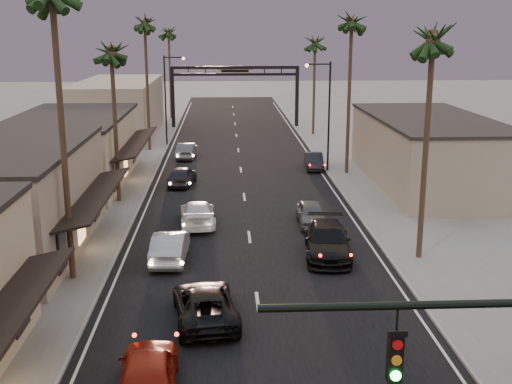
{
  "coord_description": "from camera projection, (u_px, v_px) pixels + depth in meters",
  "views": [
    {
      "loc": [
        -1.37,
        -6.79,
        11.56
      ],
      "look_at": [
        0.41,
        28.62,
        2.5
      ],
      "focal_mm": 45.0,
      "sensor_mm": 36.0,
      "label": 1
    }
  ],
  "objects": [
    {
      "name": "ground",
      "position": [
        243.0,
        187.0,
        48.21
      ],
      "size": [
        200.0,
        200.0,
        0.0
      ],
      "primitive_type": "plane",
      "color": "slate",
      "rests_on": "ground"
    },
    {
      "name": "road",
      "position": [
        241.0,
        172.0,
        53.04
      ],
      "size": [
        14.0,
        120.0,
        0.02
      ],
      "primitive_type": "cube",
      "color": "black",
      "rests_on": "ground"
    },
    {
      "name": "sidewalk_left",
      "position": [
        137.0,
        156.0,
        59.34
      ],
      "size": [
        5.0,
        92.0,
        0.12
      ],
      "primitive_type": "cube",
      "color": "slate",
      "rests_on": "ground"
    },
    {
      "name": "sidewalk_right",
      "position": [
        340.0,
        155.0,
        60.26
      ],
      "size": [
        5.0,
        92.0,
        0.12
      ],
      "primitive_type": "cube",
      "color": "slate",
      "rests_on": "ground"
    },
    {
      "name": "storefront_mid",
      "position": [
        1.0,
        203.0,
        33.34
      ],
      "size": [
        8.0,
        14.0,
        5.5
      ],
      "primitive_type": "cube",
      "color": "gray",
      "rests_on": "ground"
    },
    {
      "name": "storefront_far",
      "position": [
        72.0,
        151.0,
        48.89
      ],
      "size": [
        8.0,
        16.0,
        5.0
      ],
      "primitive_type": "cube",
      "color": "#B6AC8B",
      "rests_on": "ground"
    },
    {
      "name": "storefront_dist",
      "position": [
        119.0,
        108.0,
        71.02
      ],
      "size": [
        8.0,
        20.0,
        6.0
      ],
      "primitive_type": "cube",
      "color": "gray",
      "rests_on": "ground"
    },
    {
      "name": "building_right",
      "position": [
        428.0,
        152.0,
        48.27
      ],
      "size": [
        8.0,
        18.0,
        5.0
      ],
      "primitive_type": "cube",
      "color": "gray",
      "rests_on": "ground"
    },
    {
      "name": "arch",
      "position": [
        235.0,
        81.0,
        75.86
      ],
      "size": [
        15.2,
        0.4,
        7.27
      ],
      "color": "black",
      "rests_on": "ground"
    },
    {
      "name": "streetlight_right",
      "position": [
        326.0,
        108.0,
        52.06
      ],
      "size": [
        2.13,
        0.3,
        9.0
      ],
      "color": "black",
      "rests_on": "ground"
    },
    {
      "name": "streetlight_left",
      "position": [
        168.0,
        93.0,
        63.97
      ],
      "size": [
        2.13,
        0.3,
        9.0
      ],
      "color": "black",
      "rests_on": "ground"
    },
    {
      "name": "palm_lc",
      "position": [
        111.0,
        46.0,
        41.32
      ],
      "size": [
        3.2,
        3.2,
        12.2
      ],
      "color": "#38281C",
      "rests_on": "ground"
    },
    {
      "name": "palm_ld",
      "position": [
        144.0,
        19.0,
        59.23
      ],
      "size": [
        3.2,
        3.2,
        14.2
      ],
      "color": "#38281C",
      "rests_on": "ground"
    },
    {
      "name": "palm_ra",
      "position": [
        434.0,
        31.0,
        30.31
      ],
      "size": [
        3.2,
        3.2,
        13.2
      ],
      "color": "#38281C",
      "rests_on": "ground"
    },
    {
      "name": "palm_rb",
      "position": [
        352.0,
        17.0,
        49.42
      ],
      "size": [
        3.2,
        3.2,
        14.2
      ],
      "color": "#38281C",
      "rests_on": "ground"
    },
    {
      "name": "palm_rc",
      "position": [
        315.0,
        39.0,
        69.26
      ],
      "size": [
        3.2,
        3.2,
        12.2
      ],
      "color": "#38281C",
      "rests_on": "ground"
    },
    {
      "name": "palm_far",
      "position": [
        168.0,
        29.0,
        81.74
      ],
      "size": [
        3.2,
        3.2,
        13.2
      ],
      "color": "#38281C",
      "rests_on": "ground"
    },
    {
      "name": "oncoming_red",
      "position": [
        148.0,
        373.0,
        20.56
      ],
      "size": [
        2.21,
        4.93,
        1.64
      ],
      "primitive_type": "imported",
      "rotation": [
        0.0,
        0.0,
        3.2
      ],
      "color": "maroon",
      "rests_on": "ground"
    },
    {
      "name": "oncoming_pickup",
      "position": [
        205.0,
        304.0,
        25.99
      ],
      "size": [
        3.04,
        5.44,
        1.44
      ],
      "primitive_type": "imported",
      "rotation": [
        0.0,
        0.0,
        3.27
      ],
      "color": "black",
      "rests_on": "ground"
    },
    {
      "name": "oncoming_silver",
      "position": [
        170.0,
        246.0,
        32.74
      ],
      "size": [
        1.8,
        4.71,
        1.53
      ],
      "primitive_type": "imported",
      "rotation": [
        0.0,
        0.0,
        3.1
      ],
      "color": "#A6A5AB",
      "rests_on": "ground"
    },
    {
      "name": "oncoming_white",
      "position": [
        198.0,
        213.0,
        38.75
      ],
      "size": [
        2.37,
        5.15,
        1.46
      ],
      "primitive_type": "imported",
      "rotation": [
        0.0,
        0.0,
        3.21
      ],
      "color": "silver",
      "rests_on": "ground"
    },
    {
      "name": "oncoming_dgrey",
      "position": [
        182.0,
        176.0,
        48.54
      ],
      "size": [
        2.3,
        4.51,
        1.47
      ],
      "primitive_type": "imported",
      "rotation": [
        0.0,
        0.0,
        3.01
      ],
      "color": "black",
      "rests_on": "ground"
    },
    {
      "name": "oncoming_grey_far",
      "position": [
        187.0,
        151.0,
        58.63
      ],
      "size": [
        1.81,
        4.45,
        1.43
      ],
      "primitive_type": "imported",
      "rotation": [
        0.0,
        0.0,
        3.07
      ],
      "color": "#4F4F54",
      "rests_on": "ground"
    },
    {
      "name": "curbside_black",
      "position": [
        328.0,
        241.0,
        33.37
      ],
      "size": [
        2.86,
        5.85,
        1.64
      ],
      "primitive_type": "imported",
      "rotation": [
        0.0,
        0.0,
        -0.1
      ],
      "color": "black",
      "rests_on": "ground"
    },
    {
      "name": "curbside_grey",
      "position": [
        311.0,
        214.0,
        38.72
      ],
      "size": [
        1.68,
        4.1,
        1.39
      ],
      "primitive_type": "imported",
      "rotation": [
        0.0,
        0.0,
        -0.01
      ],
      "color": "#4E4E53",
      "rests_on": "ground"
    },
    {
      "name": "curbside_far",
      "position": [
        314.0,
        161.0,
        54.21
      ],
      "size": [
        1.69,
        4.18,
        1.35
      ],
      "primitive_type": "imported",
      "rotation": [
        0.0,
        0.0,
        -0.06
      ],
      "color": "black",
      "rests_on": "ground"
    }
  ]
}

